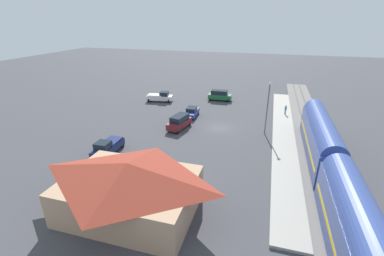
# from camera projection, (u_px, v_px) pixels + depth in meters

# --- Properties ---
(ground_plane) EXTENTS (200.00, 200.00, 0.00)m
(ground_plane) POSITION_uv_depth(u_px,v_px,m) (219.00, 128.00, 43.32)
(ground_plane) COLOR #424247
(railway_track) EXTENTS (4.80, 70.00, 0.30)m
(railway_track) POSITION_uv_depth(u_px,v_px,m) (311.00, 137.00, 39.66)
(railway_track) COLOR slate
(railway_track) RESTS_ON ground
(platform) EXTENTS (3.20, 46.00, 0.30)m
(platform) POSITION_uv_depth(u_px,v_px,m) (283.00, 134.00, 40.67)
(platform) COLOR #A8A399
(platform) RESTS_ON ground
(station_building) EXTENTS (12.38, 9.08, 5.01)m
(station_building) POSITION_uv_depth(u_px,v_px,m) (129.00, 187.00, 23.86)
(station_building) COLOR tan
(station_building) RESTS_ON ground
(pedestrian_on_platform) EXTENTS (0.36, 0.36, 1.71)m
(pedestrian_on_platform) POSITION_uv_depth(u_px,v_px,m) (286.00, 109.00, 48.09)
(pedestrian_on_platform) COLOR brown
(pedestrian_on_platform) RESTS_ON platform
(sedan_blue) EXTENTS (1.97, 4.55, 1.74)m
(sedan_blue) POSITION_uv_depth(u_px,v_px,m) (192.00, 112.00, 47.92)
(sedan_blue) COLOR #283D9E
(sedan_blue) RESTS_ON ground
(suv_maroon) EXTENTS (2.93, 5.20, 2.22)m
(suv_maroon) POSITION_uv_depth(u_px,v_px,m) (179.00, 122.00, 42.63)
(suv_maroon) COLOR maroon
(suv_maroon) RESTS_ON ground
(suv_green) EXTENTS (4.97, 2.53, 2.22)m
(suv_green) POSITION_uv_depth(u_px,v_px,m) (220.00, 95.00, 57.15)
(suv_green) COLOR #236638
(suv_green) RESTS_ON ground
(pickup_white) EXTENTS (5.65, 3.17, 2.14)m
(pickup_white) POSITION_uv_depth(u_px,v_px,m) (160.00, 97.00, 56.47)
(pickup_white) COLOR white
(pickup_white) RESTS_ON ground
(pickup_navy) EXTENTS (2.10, 5.45, 2.14)m
(pickup_navy) POSITION_uv_depth(u_px,v_px,m) (107.00, 147.00, 34.61)
(pickup_navy) COLOR navy
(pickup_navy) RESTS_ON ground
(light_pole_near_platform) EXTENTS (0.44, 0.44, 8.10)m
(light_pole_near_platform) POSITION_uv_depth(u_px,v_px,m) (268.00, 102.00, 39.22)
(light_pole_near_platform) COLOR #515156
(light_pole_near_platform) RESTS_ON ground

